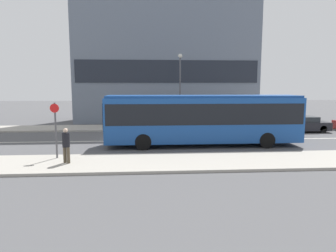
% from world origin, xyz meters
% --- Properties ---
extents(ground_plane, '(120.00, 120.00, 0.00)m').
position_xyz_m(ground_plane, '(0.00, 0.00, 0.00)').
color(ground_plane, '#4F4F51').
extents(sidewalk_near, '(44.00, 3.50, 0.13)m').
position_xyz_m(sidewalk_near, '(0.00, -6.25, 0.07)').
color(sidewalk_near, '#A39E93').
rests_on(sidewalk_near, ground_plane).
extents(sidewalk_far, '(44.00, 3.50, 0.13)m').
position_xyz_m(sidewalk_far, '(0.00, 6.25, 0.07)').
color(sidewalk_far, '#A39E93').
rests_on(sidewalk_far, ground_plane).
extents(lane_centerline, '(41.80, 0.16, 0.01)m').
position_xyz_m(lane_centerline, '(0.00, 0.00, 0.00)').
color(lane_centerline, silver).
rests_on(lane_centerline, ground_plane).
extents(apartment_block_left_tower, '(18.81, 5.73, 18.88)m').
position_xyz_m(apartment_block_left_tower, '(3.72, 12.32, 9.43)').
color(apartment_block_left_tower, slate).
rests_on(apartment_block_left_tower, ground_plane).
extents(city_bus, '(12.07, 2.49, 3.17)m').
position_xyz_m(city_bus, '(5.09, -1.93, 1.83)').
color(city_bus, '#194793').
rests_on(city_bus, ground_plane).
extents(parked_car_0, '(3.91, 1.80, 1.27)m').
position_xyz_m(parked_car_0, '(14.50, 3.28, 0.61)').
color(parked_car_0, black).
rests_on(parked_car_0, ground_plane).
extents(pedestrian_near_stop, '(0.34, 0.34, 1.66)m').
position_xyz_m(pedestrian_near_stop, '(-2.18, -6.33, 1.07)').
color(pedestrian_near_stop, '#4C4233').
rests_on(pedestrian_near_stop, sidewalk_near).
extents(bus_stop_sign, '(0.44, 0.12, 2.79)m').
position_xyz_m(bus_stop_sign, '(-2.94, -5.27, 1.75)').
color(bus_stop_sign, '#4C4C51').
rests_on(bus_stop_sign, sidewalk_near).
extents(street_lamp, '(0.36, 0.36, 6.36)m').
position_xyz_m(street_lamp, '(4.50, 5.62, 4.05)').
color(street_lamp, '#4C4C51').
rests_on(street_lamp, sidewalk_far).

